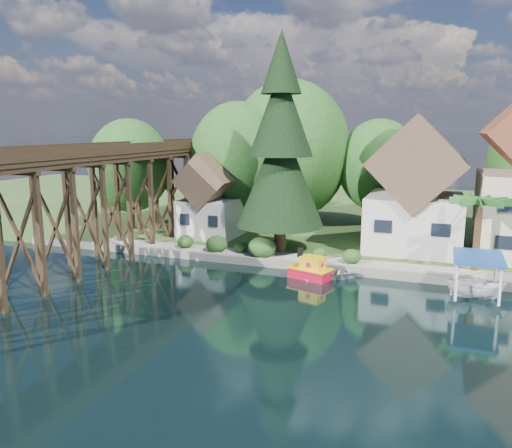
# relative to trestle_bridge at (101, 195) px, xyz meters

# --- Properties ---
(ground) EXTENTS (140.00, 140.00, 0.00)m
(ground) POSITION_rel_trestle_bridge_xyz_m (16.00, -5.17, -5.35)
(ground) COLOR black
(ground) RESTS_ON ground
(bank) EXTENTS (140.00, 52.00, 0.50)m
(bank) POSITION_rel_trestle_bridge_xyz_m (16.00, 28.83, -5.10)
(bank) COLOR #314D1E
(bank) RESTS_ON ground
(seawall) EXTENTS (60.00, 0.40, 0.62)m
(seawall) POSITION_rel_trestle_bridge_xyz_m (20.00, 2.83, -5.04)
(seawall) COLOR slate
(seawall) RESTS_ON ground
(promenade) EXTENTS (50.00, 2.60, 0.06)m
(promenade) POSITION_rel_trestle_bridge_xyz_m (22.00, 4.13, -4.82)
(promenade) COLOR gray
(promenade) RESTS_ON bank
(trestle_bridge) EXTENTS (4.12, 44.18, 9.30)m
(trestle_bridge) POSITION_rel_trestle_bridge_xyz_m (0.00, 0.00, 0.00)
(trestle_bridge) COLOR black
(trestle_bridge) RESTS_ON ground
(house_left) EXTENTS (7.64, 8.64, 11.02)m
(house_left) POSITION_rel_trestle_bridge_xyz_m (23.00, 10.83, -0.21)
(house_left) COLOR beige
(house_left) RESTS_ON bank
(shed) EXTENTS (5.09, 5.40, 7.85)m
(shed) POSITION_rel_trestle_bridge_xyz_m (5.00, 9.33, -1.52)
(shed) COLOR beige
(shed) RESTS_ON bank
(bg_trees) EXTENTS (49.90, 13.30, 10.57)m
(bg_trees) POSITION_rel_trestle_bridge_xyz_m (17.00, 16.08, 1.94)
(bg_trees) COLOR #382314
(bg_trees) RESTS_ON bank
(shrubs) EXTENTS (15.76, 2.47, 1.70)m
(shrubs) POSITION_rel_trestle_bridge_xyz_m (11.40, 4.09, -4.12)
(shrubs) COLOR #1C3C15
(shrubs) RESTS_ON bank
(conifer) EXTENTS (7.06, 7.06, 17.39)m
(conifer) POSITION_rel_trestle_bridge_xyz_m (12.77, 6.07, 3.52)
(conifer) COLOR #382314
(conifer) RESTS_ON bank
(palm_tree) EXTENTS (4.59, 4.59, 5.55)m
(palm_tree) POSITION_rel_trestle_bridge_xyz_m (27.51, 5.28, -0.00)
(palm_tree) COLOR #382314
(palm_tree) RESTS_ON bank
(tugboat) EXTENTS (3.33, 2.45, 2.16)m
(tugboat) POSITION_rel_trestle_bridge_xyz_m (16.66, 1.01, -4.70)
(tugboat) COLOR #B10B23
(tugboat) RESTS_ON ground
(boat_white_a) EXTENTS (4.64, 3.62, 0.88)m
(boat_white_a) POSITION_rel_trestle_bridge_xyz_m (17.76, 1.84, -4.91)
(boat_white_a) COLOR silver
(boat_white_a) RESTS_ON ground
(boat_canopy) EXTENTS (3.41, 4.25, 2.71)m
(boat_canopy) POSITION_rel_trestle_bridge_xyz_m (27.34, 0.58, -4.19)
(boat_canopy) COLOR silver
(boat_canopy) RESTS_ON ground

